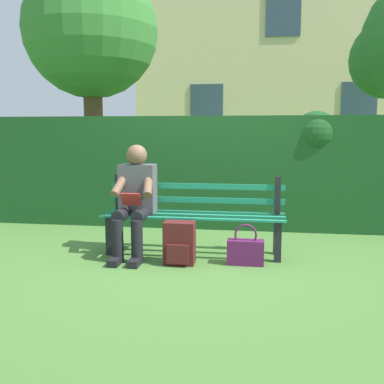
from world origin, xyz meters
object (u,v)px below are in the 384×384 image
person_seated (135,198)px  park_bench (194,215)px  handbag (245,251)px  tree (87,36)px  backpack (179,243)px

person_seated → park_bench: bearing=-165.1°
park_bench → handbag: park_bench is taller
tree → handbag: tree is taller
tree → backpack: tree is taller
backpack → handbag: 0.66m
backpack → handbag: size_ratio=1.04×
tree → park_bench: bearing=128.1°
park_bench → person_seated: bearing=14.9°
backpack → tree: bearing=-56.6°
person_seated → handbag: 1.28m
handbag → backpack: bearing=6.7°
park_bench → backpack: 0.48m
person_seated → tree: (1.69, -3.10, 2.32)m
park_bench → tree: (2.30, -2.94, 2.52)m
person_seated → handbag: (-1.17, 0.19, -0.48)m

